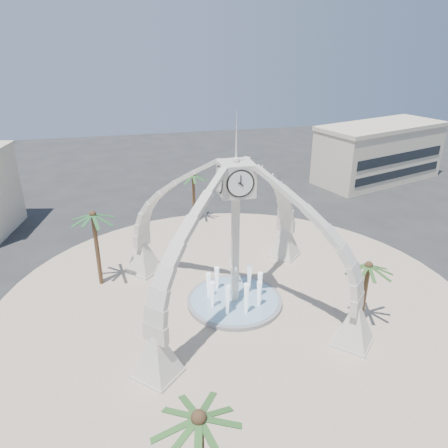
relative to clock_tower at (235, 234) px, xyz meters
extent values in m
plane|color=#282828|center=(0.00, 0.00, -6.49)|extent=(140.00, 140.00, 0.00)
cylinder|color=#C5B093|center=(0.00, 0.00, -6.46)|extent=(40.00, 40.00, 0.06)
cube|color=silver|center=(0.00, 0.00, -1.59)|extent=(0.55, 0.55, 9.80)
cube|color=silver|center=(0.00, 0.00, 4.56)|extent=(2.50, 2.50, 2.50)
cone|color=silver|center=(0.00, 0.00, 7.81)|extent=(0.20, 0.20, 4.00)
cylinder|color=white|center=(0.00, -1.29, 4.56)|extent=(1.84, 0.04, 1.84)
pyramid|color=silver|center=(7.07, 7.07, -4.89)|extent=(3.80, 3.80, 3.20)
pyramid|color=silver|center=(-7.07, 7.07, -4.89)|extent=(3.80, 3.80, 3.20)
pyramid|color=silver|center=(-7.07, -7.07, -4.89)|extent=(3.80, 3.80, 3.20)
pyramid|color=silver|center=(7.07, -7.07, -4.89)|extent=(3.80, 3.80, 3.20)
cylinder|color=#969698|center=(0.00, 0.00, -6.29)|extent=(8.00, 8.00, 0.40)
cylinder|color=#85AFC7|center=(0.00, 0.00, -6.07)|extent=(7.40, 7.40, 0.04)
cone|color=white|center=(0.00, 0.00, -4.47)|extent=(0.60, 0.60, 3.20)
cube|color=beige|center=(30.00, 28.00, -2.49)|extent=(21.49, 13.79, 8.00)
cube|color=beige|center=(30.00, 28.00, 1.81)|extent=(21.87, 14.17, 0.60)
cylinder|color=brown|center=(8.88, -5.06, -3.79)|extent=(0.35, 0.35, 5.39)
cylinder|color=brown|center=(-11.03, 5.85, -3.00)|extent=(0.37, 0.37, 6.98)
cylinder|color=brown|center=(-0.34, 18.00, -3.48)|extent=(0.35, 0.35, 6.03)
camera|label=1|loc=(-8.03, -30.09, 14.50)|focal=35.00mm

